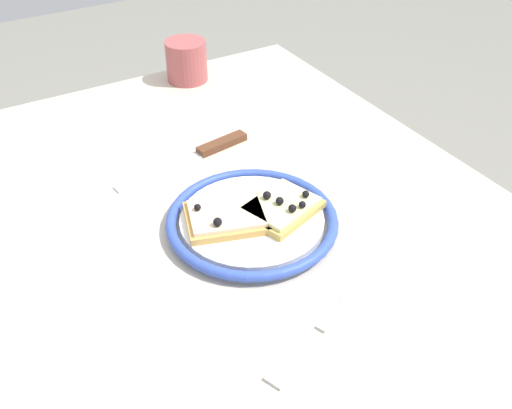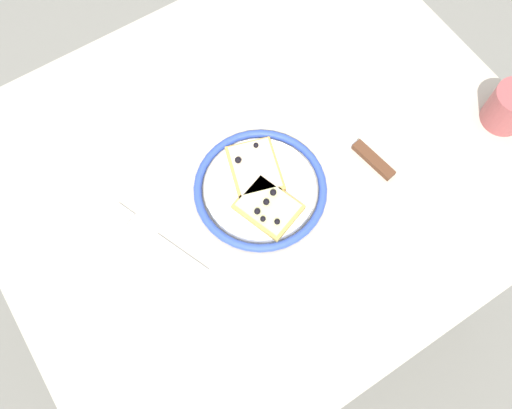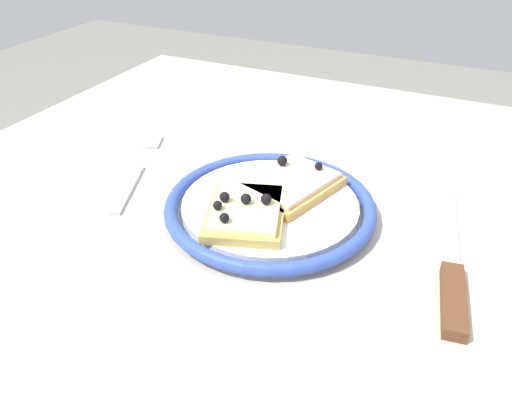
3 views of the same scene
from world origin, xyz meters
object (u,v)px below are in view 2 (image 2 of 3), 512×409
fork (159,239)px  cup (510,107)px  plate (260,189)px  pizza_slice_near (255,168)px  pizza_slice_far (268,207)px  knife (360,148)px  dining_table (261,183)px

fork → cup: (0.65, -0.14, 0.04)m
plate → fork: bearing=174.2°
plate → pizza_slice_near: 0.04m
pizza_slice_far → knife: 0.21m
dining_table → pizza_slice_near: size_ratio=7.68×
dining_table → pizza_slice_far: size_ratio=8.15×
pizza_slice_far → fork: size_ratio=0.62×
pizza_slice_far → dining_table: bearing=63.2°
knife → pizza_slice_near: bearing=161.5°
cup → pizza_slice_near: bearing=161.0°
pizza_slice_far → cup: size_ratio=1.51×
pizza_slice_near → knife: (0.19, -0.06, -0.02)m
pizza_slice_far → fork: (-0.18, 0.06, -0.02)m
pizza_slice_far → knife: size_ratio=0.50×
plate → fork: 0.19m
knife → dining_table: bearing=156.1°
pizza_slice_near → fork: 0.21m
knife → fork: knife is taller
plate → cup: 0.48m
dining_table → cup: cup is taller
cup → pizza_slice_far: bearing=170.3°
plate → fork: plate is taller
pizza_slice_far → fork: 0.19m
knife → cup: (0.26, -0.09, 0.03)m
plate → cup: (0.46, -0.12, 0.03)m
fork → knife: bearing=-7.0°
pizza_slice_near → pizza_slice_far: bearing=-105.5°
fork → cup: bearing=-12.1°
dining_table → knife: knife is taller
plate → pizza_slice_near: (0.01, 0.03, 0.01)m
pizza_slice_near → cup: size_ratio=1.60×
dining_table → plate: 0.11m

